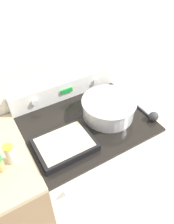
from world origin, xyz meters
TOP-DOWN VIEW (x-y plane):
  - ground_plane at (0.00, 0.00)m, footprint 12.00×12.00m
  - kitchen_wall at (0.00, 0.67)m, footprint 8.00×0.05m
  - stove_range at (0.00, 0.32)m, footprint 0.80×0.67m
  - control_panel at (0.00, 0.61)m, footprint 0.80×0.07m
  - mixing_bowl at (0.16, 0.30)m, footprint 0.35×0.35m
  - casserole_dish at (-0.21, 0.20)m, footprint 0.33×0.25m
  - ladle at (0.38, 0.13)m, footprint 0.06×0.29m
  - spice_jar_yellow_cap at (-0.50, 0.25)m, footprint 0.05×0.05m

SIDE VIEW (x-z plane):
  - ground_plane at x=0.00m, z-range 0.00..0.00m
  - stove_range at x=0.00m, z-range 0.00..0.94m
  - casserole_dish at x=-0.21m, z-range 0.94..0.98m
  - ladle at x=0.38m, z-range 0.93..0.99m
  - mixing_bowl at x=0.16m, z-range 0.94..1.07m
  - control_panel at x=0.00m, z-range 0.93..1.08m
  - spice_jar_yellow_cap at x=-0.50m, z-range 0.95..1.07m
  - kitchen_wall at x=0.00m, z-range 0.00..2.50m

